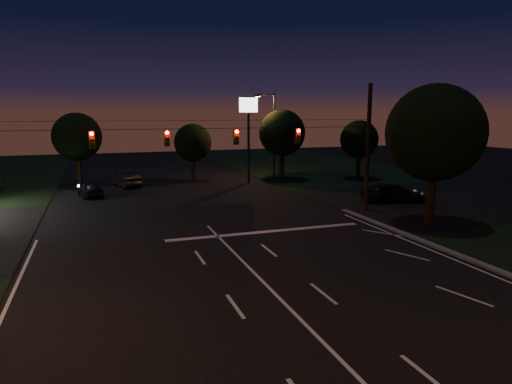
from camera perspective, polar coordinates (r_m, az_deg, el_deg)
name	(u,v)px	position (r m, az deg, el deg)	size (l,w,h in m)	color
ground	(303,322)	(16.11, 5.90, -15.89)	(140.00, 140.00, 0.00)	black
cross_street_right	(444,200)	(39.81, 22.46, -0.95)	(20.00, 16.00, 0.02)	black
stop_bar	(267,232)	(27.19, 1.35, -4.97)	(12.00, 0.50, 0.01)	silver
utility_pole_right	(365,209)	(34.22, 13.50, -2.14)	(0.30, 0.30, 9.00)	black
signal_span	(202,137)	(28.78, -6.71, 6.89)	(24.00, 0.40, 1.56)	black
pole_sign_right	(249,120)	(45.39, -0.94, 8.98)	(1.80, 0.30, 8.40)	black
street_light_right_far	(272,129)	(48.40, 1.98, 7.86)	(2.20, 0.35, 9.00)	black
tree_right_near	(433,134)	(30.56, 21.29, 6.79)	(6.00, 6.00, 8.76)	black
tree_far_b	(77,137)	(47.31, -21.44, 6.37)	(4.60, 4.60, 6.98)	black
tree_far_c	(193,143)	(47.22, -7.92, 6.09)	(3.80, 3.80, 5.86)	black
tree_far_d	(282,133)	(47.90, 3.24, 7.33)	(4.80, 4.80, 7.30)	black
tree_far_e	(359,140)	(49.79, 12.73, 6.38)	(4.00, 4.00, 6.18)	black
car_oncoming_a	(90,189)	(40.61, -20.00, 0.38)	(1.59, 3.95, 1.35)	black
car_oncoming_b	(125,179)	(45.28, -16.07, 1.62)	(1.59, 4.57, 1.51)	black
car_cross	(394,193)	(37.55, 16.84, -0.08)	(2.08, 5.12, 1.49)	black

